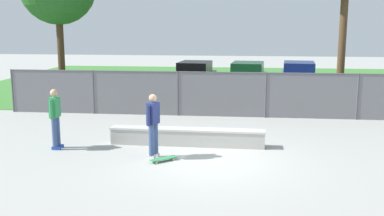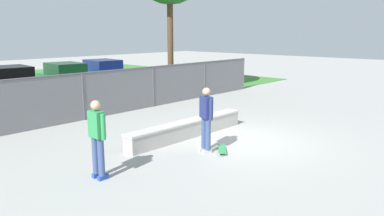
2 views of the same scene
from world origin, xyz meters
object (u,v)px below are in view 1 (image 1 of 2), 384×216
at_px(concrete_ledge, 187,137).
at_px(car_black, 194,77).
at_px(skateboarder, 153,123).
at_px(skateboard, 164,159).
at_px(car_blue, 299,77).
at_px(bystander, 55,116).
at_px(car_green, 247,78).

xyz_separation_m(concrete_ledge, car_black, (-0.93, 10.89, 0.57)).
height_order(concrete_ledge, skateboarder, skateboarder).
xyz_separation_m(skateboarder, skateboard, (0.34, -0.31, -0.94)).
distance_m(car_blue, bystander, 14.84).
distance_m(car_green, bystander, 12.99).
height_order(skateboarder, car_green, skateboarder).
height_order(skateboarder, car_black, skateboarder).
xyz_separation_m(car_blue, bystander, (-8.55, -12.12, 0.17)).
bearing_deg(skateboard, concrete_ledge, 75.64).
bearing_deg(car_blue, concrete_ledge, -112.50).
bearing_deg(concrete_ledge, bystander, -168.03).
relative_size(concrete_ledge, bystander, 2.64).
relative_size(concrete_ledge, car_blue, 1.10).
bearing_deg(bystander, concrete_ledge, 11.97).
relative_size(car_green, car_blue, 1.00).
height_order(car_black, bystander, bystander).
xyz_separation_m(concrete_ledge, car_green, (1.92, 10.81, 0.57)).
bearing_deg(skateboard, car_green, 79.31).
bearing_deg(car_black, car_blue, 4.24).
distance_m(skateboarder, bystander, 3.15).
relative_size(skateboarder, car_black, 0.42).
relative_size(skateboarder, car_green, 0.42).
height_order(skateboarder, skateboard, skateboarder).
bearing_deg(bystander, car_green, 63.52).
xyz_separation_m(skateboard, bystander, (-3.43, 0.90, 0.94)).
bearing_deg(car_black, car_green, -1.57).
distance_m(concrete_ledge, bystander, 4.02).
distance_m(car_black, car_green, 2.86).
height_order(skateboarder, bystander, same).
bearing_deg(car_green, car_black, 178.43).
height_order(skateboard, car_black, car_black).
bearing_deg(skateboarder, concrete_ledge, 61.01).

